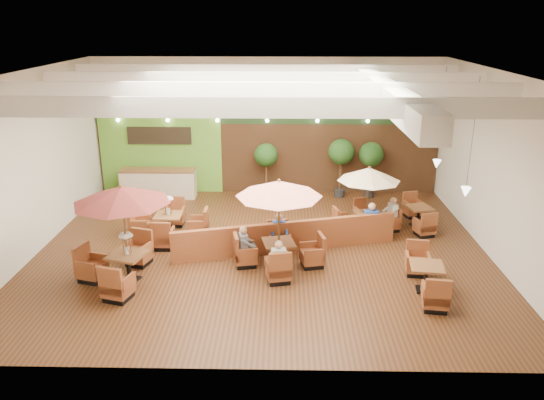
{
  "coord_description": "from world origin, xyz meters",
  "views": [
    {
      "loc": [
        0.63,
        -15.29,
        6.99
      ],
      "look_at": [
        0.3,
        0.5,
        1.5
      ],
      "focal_mm": 35.0,
      "sensor_mm": 36.0,
      "label": 1
    }
  ],
  "objects_px": {
    "table_4": "(426,278)",
    "diner_2": "(245,242)",
    "table_1": "(279,208)",
    "topiary_0": "(266,157)",
    "table_0": "(121,213)",
    "diner_0": "(278,257)",
    "table_5": "(418,217)",
    "diner_3": "(371,218)",
    "table_2": "(368,187)",
    "booth_divider": "(287,237)",
    "topiary_2": "(371,157)",
    "diner_4": "(391,211)",
    "topiary_1": "(341,154)",
    "table_3": "(169,224)",
    "diner_1": "(279,229)",
    "service_counter": "(159,183)"
  },
  "relations": [
    {
      "from": "table_4",
      "to": "diner_2",
      "type": "distance_m",
      "value": 5.14
    },
    {
      "from": "table_0",
      "to": "table_5",
      "type": "relative_size",
      "value": 1.15
    },
    {
      "from": "topiary_0",
      "to": "diner_0",
      "type": "bearing_deg",
      "value": -85.57
    },
    {
      "from": "table_3",
      "to": "diner_0",
      "type": "height_order",
      "value": "table_3"
    },
    {
      "from": "booth_divider",
      "to": "table_5",
      "type": "height_order",
      "value": "booth_divider"
    },
    {
      "from": "topiary_0",
      "to": "diner_0",
      "type": "distance_m",
      "value": 7.47
    },
    {
      "from": "table_4",
      "to": "topiary_1",
      "type": "distance_m",
      "value": 8.1
    },
    {
      "from": "table_5",
      "to": "diner_4",
      "type": "height_order",
      "value": "diner_4"
    },
    {
      "from": "table_3",
      "to": "table_4",
      "type": "distance_m",
      "value": 8.42
    },
    {
      "from": "topiary_1",
      "to": "diner_3",
      "type": "height_order",
      "value": "topiary_1"
    },
    {
      "from": "topiary_0",
      "to": "diner_2",
      "type": "relative_size",
      "value": 2.79
    },
    {
      "from": "booth_divider",
      "to": "diner_0",
      "type": "bearing_deg",
      "value": -112.09
    },
    {
      "from": "table_2",
      "to": "table_3",
      "type": "bearing_deg",
      "value": 169.68
    },
    {
      "from": "diner_1",
      "to": "diner_3",
      "type": "bearing_deg",
      "value": -167.98
    },
    {
      "from": "table_0",
      "to": "table_1",
      "type": "height_order",
      "value": "table_0"
    },
    {
      "from": "table_4",
      "to": "diner_2",
      "type": "xyz_separation_m",
      "value": [
        -4.93,
        1.42,
        0.39
      ]
    },
    {
      "from": "table_5",
      "to": "topiary_1",
      "type": "xyz_separation_m",
      "value": [
        -2.44,
        3.14,
        1.45
      ]
    },
    {
      "from": "diner_0",
      "to": "diner_3",
      "type": "bearing_deg",
      "value": 35.41
    },
    {
      "from": "table_3",
      "to": "topiary_1",
      "type": "relative_size",
      "value": 1.08
    },
    {
      "from": "table_5",
      "to": "topiary_2",
      "type": "distance_m",
      "value": 3.64
    },
    {
      "from": "booth_divider",
      "to": "diner_3",
      "type": "distance_m",
      "value": 2.91
    },
    {
      "from": "table_0",
      "to": "diner_4",
      "type": "relative_size",
      "value": 3.89
    },
    {
      "from": "booth_divider",
      "to": "diner_1",
      "type": "relative_size",
      "value": 9.06
    },
    {
      "from": "table_1",
      "to": "table_4",
      "type": "relative_size",
      "value": 1.04
    },
    {
      "from": "table_4",
      "to": "diner_3",
      "type": "distance_m",
      "value": 3.54
    },
    {
      "from": "table_1",
      "to": "topiary_0",
      "type": "bearing_deg",
      "value": 83.1
    },
    {
      "from": "topiary_1",
      "to": "diner_2",
      "type": "relative_size",
      "value": 3.04
    },
    {
      "from": "table_1",
      "to": "table_3",
      "type": "distance_m",
      "value": 4.49
    },
    {
      "from": "service_counter",
      "to": "diner_0",
      "type": "bearing_deg",
      "value": -55.58
    },
    {
      "from": "table_1",
      "to": "diner_0",
      "type": "xyz_separation_m",
      "value": [
        0.0,
        -0.98,
        -1.07
      ]
    },
    {
      "from": "table_2",
      "to": "table_4",
      "type": "relative_size",
      "value": 0.9
    },
    {
      "from": "table_0",
      "to": "topiary_2",
      "type": "height_order",
      "value": "table_0"
    },
    {
      "from": "table_3",
      "to": "topiary_0",
      "type": "xyz_separation_m",
      "value": [
        3.11,
        4.26,
        1.21
      ]
    },
    {
      "from": "topiary_0",
      "to": "diner_3",
      "type": "height_order",
      "value": "topiary_0"
    },
    {
      "from": "diner_0",
      "to": "diner_2",
      "type": "distance_m",
      "value": 1.39
    },
    {
      "from": "table_3",
      "to": "topiary_0",
      "type": "distance_m",
      "value": 5.41
    },
    {
      "from": "topiary_1",
      "to": "diner_3",
      "type": "distance_m",
      "value": 4.6
    },
    {
      "from": "topiary_2",
      "to": "diner_3",
      "type": "xyz_separation_m",
      "value": [
        -0.65,
        -4.45,
        -0.91
      ]
    },
    {
      "from": "topiary_0",
      "to": "diner_3",
      "type": "relative_size",
      "value": 2.56
    },
    {
      "from": "booth_divider",
      "to": "table_1",
      "type": "height_order",
      "value": "table_1"
    },
    {
      "from": "topiary_0",
      "to": "topiary_2",
      "type": "distance_m",
      "value": 4.19
    },
    {
      "from": "table_4",
      "to": "diner_4",
      "type": "xyz_separation_m",
      "value": [
        -0.13,
        4.21,
        0.37
      ]
    },
    {
      "from": "booth_divider",
      "to": "diner_4",
      "type": "distance_m",
      "value": 4.0
    },
    {
      "from": "table_1",
      "to": "diner_3",
      "type": "xyz_separation_m",
      "value": [
        2.98,
        1.96,
        -1.04
      ]
    },
    {
      "from": "table_5",
      "to": "diner_3",
      "type": "height_order",
      "value": "diner_3"
    },
    {
      "from": "topiary_2",
      "to": "diner_1",
      "type": "bearing_deg",
      "value": -123.69
    },
    {
      "from": "service_counter",
      "to": "topiary_2",
      "type": "distance_m",
      "value": 8.63
    },
    {
      "from": "table_2",
      "to": "diner_1",
      "type": "height_order",
      "value": "table_2"
    },
    {
      "from": "topiary_1",
      "to": "table_2",
      "type": "bearing_deg",
      "value": -81.35
    },
    {
      "from": "booth_divider",
      "to": "diner_3",
      "type": "xyz_separation_m",
      "value": [
        2.73,
        0.95,
        0.29
      ]
    }
  ]
}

